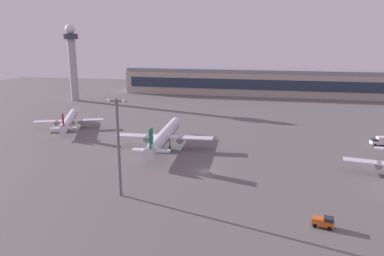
% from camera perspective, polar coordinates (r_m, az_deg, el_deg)
% --- Properties ---
extents(ground_plane, '(416.00, 416.00, 0.00)m').
position_cam_1_polar(ground_plane, '(105.64, 2.14, -6.56)').
color(ground_plane, '#605E5B').
extents(terminal_building, '(182.13, 22.40, 16.40)m').
position_cam_1_polar(terminal_building, '(244.29, 11.45, 6.84)').
color(terminal_building, '#B2AD99').
rests_on(terminal_building, ground).
extents(control_tower, '(8.00, 8.00, 43.26)m').
position_cam_1_polar(control_tower, '(227.39, -17.75, 10.20)').
color(control_tower, '#A8A8B2').
rests_on(control_tower, ground).
extents(airplane_taxiway_distant, '(33.00, 42.39, 10.87)m').
position_cam_1_polar(airplane_taxiway_distant, '(126.18, -4.24, -1.21)').
color(airplane_taxiway_distant, silver).
rests_on(airplane_taxiway_distant, ground).
extents(airplane_far_stand, '(26.57, 33.68, 9.05)m').
position_cam_1_polar(airplane_far_stand, '(160.45, -18.21, 1.14)').
color(airplane_far_stand, silver).
rests_on(airplane_far_stand, ground).
extents(catering_truck, '(6.00, 3.41, 3.05)m').
position_cam_1_polar(catering_truck, '(144.64, 26.65, -1.75)').
color(catering_truck, white).
rests_on(catering_truck, ground).
extents(baggage_tractor, '(4.42, 2.65, 2.25)m').
position_cam_1_polar(baggage_tractor, '(80.46, 19.39, -13.31)').
color(baggage_tractor, '#D85919').
rests_on(baggage_tractor, ground).
extents(apron_light_west, '(4.80, 0.90, 23.28)m').
position_cam_1_polar(apron_light_west, '(87.37, -11.15, -1.95)').
color(apron_light_west, slate).
rests_on(apron_light_west, ground).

